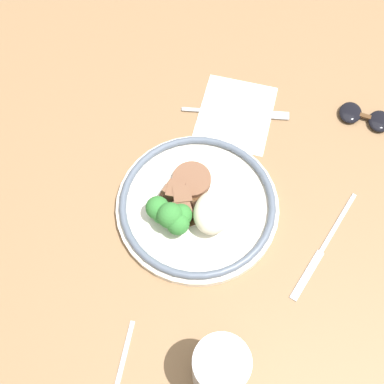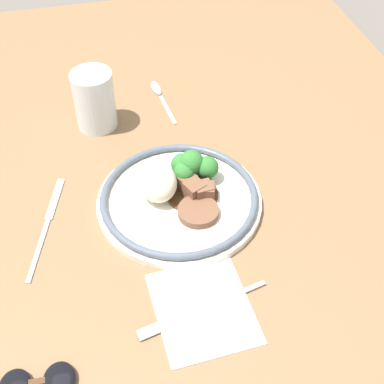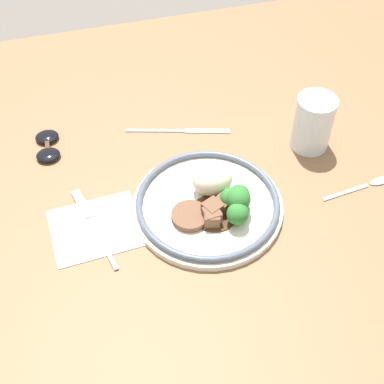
{
  "view_description": "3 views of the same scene",
  "coord_description": "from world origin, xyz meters",
  "px_view_note": "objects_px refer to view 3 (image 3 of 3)",
  "views": [
    {
      "loc": [
        0.32,
        0.05,
        0.84
      ],
      "look_at": [
        -0.05,
        -0.07,
        0.07
      ],
      "focal_mm": 50.0,
      "sensor_mm": 36.0,
      "label": 1
    },
    {
      "loc": [
        -0.62,
        0.06,
        0.68
      ],
      "look_at": [
        -0.05,
        -0.07,
        0.08
      ],
      "focal_mm": 50.0,
      "sensor_mm": 36.0,
      "label": 2
    },
    {
      "loc": [
        -0.23,
        -0.63,
        0.78
      ],
      "look_at": [
        -0.06,
        -0.04,
        0.09
      ],
      "focal_mm": 50.0,
      "sensor_mm": 36.0,
      "label": 3
    }
  ],
  "objects_px": {
    "juice_glass": "(313,125)",
    "knife": "(182,131)",
    "plate": "(211,202)",
    "spoon": "(373,183)",
    "fork": "(90,220)",
    "sunglasses": "(48,146)"
  },
  "relations": [
    {
      "from": "sunglasses",
      "to": "fork",
      "type": "bearing_deg",
      "value": -72.48
    },
    {
      "from": "plate",
      "to": "sunglasses",
      "type": "xyz_separation_m",
      "value": [
        -0.27,
        0.24,
        -0.01
      ]
    },
    {
      "from": "sunglasses",
      "to": "knife",
      "type": "bearing_deg",
      "value": -1.93
    },
    {
      "from": "knife",
      "to": "sunglasses",
      "type": "bearing_deg",
      "value": -168.61
    },
    {
      "from": "fork",
      "to": "sunglasses",
      "type": "bearing_deg",
      "value": 1.78
    },
    {
      "from": "knife",
      "to": "plate",
      "type": "bearing_deg",
      "value": -74.44
    },
    {
      "from": "juice_glass",
      "to": "fork",
      "type": "xyz_separation_m",
      "value": [
        -0.45,
        -0.08,
        -0.05
      ]
    },
    {
      "from": "fork",
      "to": "knife",
      "type": "height_order",
      "value": "fork"
    },
    {
      "from": "plate",
      "to": "sunglasses",
      "type": "height_order",
      "value": "plate"
    },
    {
      "from": "spoon",
      "to": "plate",
      "type": "bearing_deg",
      "value": 169.43
    },
    {
      "from": "juice_glass",
      "to": "knife",
      "type": "xyz_separation_m",
      "value": [
        -0.23,
        0.11,
        -0.05
      ]
    },
    {
      "from": "plate",
      "to": "juice_glass",
      "type": "height_order",
      "value": "juice_glass"
    },
    {
      "from": "juice_glass",
      "to": "spoon",
      "type": "xyz_separation_m",
      "value": [
        0.07,
        -0.13,
        -0.05
      ]
    },
    {
      "from": "plate",
      "to": "spoon",
      "type": "height_order",
      "value": "plate"
    },
    {
      "from": "plate",
      "to": "knife",
      "type": "height_order",
      "value": "plate"
    },
    {
      "from": "juice_glass",
      "to": "spoon",
      "type": "relative_size",
      "value": 0.73
    },
    {
      "from": "spoon",
      "to": "sunglasses",
      "type": "xyz_separation_m",
      "value": [
        -0.57,
        0.26,
        0.01
      ]
    },
    {
      "from": "plate",
      "to": "sunglasses",
      "type": "distance_m",
      "value": 0.36
    },
    {
      "from": "juice_glass",
      "to": "knife",
      "type": "relative_size",
      "value": 0.54
    },
    {
      "from": "juice_glass",
      "to": "knife",
      "type": "distance_m",
      "value": 0.26
    },
    {
      "from": "spoon",
      "to": "fork",
      "type": "bearing_deg",
      "value": 167.82
    },
    {
      "from": "plate",
      "to": "spoon",
      "type": "relative_size",
      "value": 1.75
    }
  ]
}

